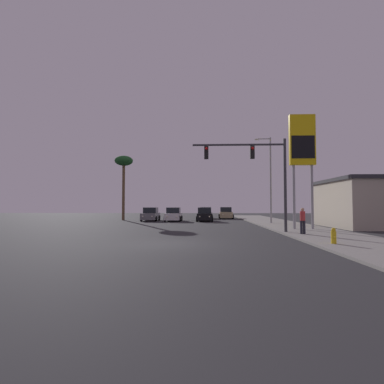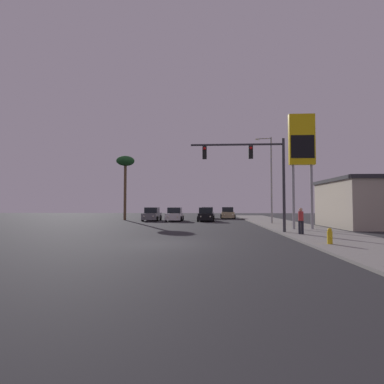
{
  "view_description": "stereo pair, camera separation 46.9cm",
  "coord_description": "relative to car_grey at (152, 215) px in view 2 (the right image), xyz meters",
  "views": [
    {
      "loc": [
        1.74,
        -15.17,
        1.95
      ],
      "look_at": [
        0.63,
        13.41,
        3.23
      ],
      "focal_mm": 28.0,
      "sensor_mm": 36.0,
      "label": 1
    },
    {
      "loc": [
        2.21,
        -15.15,
        1.95
      ],
      "look_at": [
        0.63,
        13.41,
        3.23
      ],
      "focal_mm": 28.0,
      "sensor_mm": 36.0,
      "label": 2
    }
  ],
  "objects": [
    {
      "name": "car_silver",
      "position": [
        6.98,
        6.73,
        0.0
      ],
      "size": [
        2.04,
        4.32,
        1.68
      ],
      "rotation": [
        0.0,
        0.0,
        3.13
      ],
      "color": "#B7B7BC",
      "rests_on": "ground"
    },
    {
      "name": "car_black",
      "position": [
        6.8,
        -0.55,
        0.0
      ],
      "size": [
        2.04,
        4.31,
        1.68
      ],
      "rotation": [
        0.0,
        0.0,
        3.14
      ],
      "color": "black",
      "rests_on": "ground"
    },
    {
      "name": "sidewalk_right",
      "position": [
        14.45,
        -12.43,
        -0.7
      ],
      "size": [
        5.0,
        60.0,
        0.12
      ],
      "color": "gray",
      "rests_on": "ground"
    },
    {
      "name": "street_lamp",
      "position": [
        13.6,
        -6.03,
        4.36
      ],
      "size": [
        1.74,
        0.24,
        9.0
      ],
      "color": "#99999E",
      "rests_on": "sidewalk_right"
    },
    {
      "name": "pedestrian_on_sidewalk",
      "position": [
        13.05,
        -18.1,
        0.27
      ],
      "size": [
        0.34,
        0.32,
        1.67
      ],
      "color": "#23232D",
      "rests_on": "sidewalk_right"
    },
    {
      "name": "ground_plane",
      "position": [
        4.95,
        -22.43,
        -0.76
      ],
      "size": [
        120.0,
        120.0,
        0.0
      ],
      "primitive_type": "plane",
      "color": "#28282B"
    },
    {
      "name": "palm_tree_mid",
      "position": [
        -3.92,
        1.57,
        6.65
      ],
      "size": [
        2.4,
        2.4,
        8.54
      ],
      "color": "brown",
      "rests_on": "ground"
    },
    {
      "name": "traffic_light_mast",
      "position": [
        10.55,
        -16.59,
        3.92
      ],
      "size": [
        6.56,
        0.36,
        6.5
      ],
      "color": "#38383D",
      "rests_on": "sidewalk_right"
    },
    {
      "name": "car_white",
      "position": [
        2.95,
        -0.46,
        0.0
      ],
      "size": [
        2.04,
        4.32,
        1.68
      ],
      "rotation": [
        0.0,
        0.0,
        3.13
      ],
      "color": "silver",
      "rests_on": "ground"
    },
    {
      "name": "fire_hydrant",
      "position": [
        12.92,
        -22.96,
        -0.27
      ],
      "size": [
        0.24,
        0.34,
        0.76
      ],
      "color": "gold",
      "rests_on": "sidewalk_right"
    },
    {
      "name": "car_tan",
      "position": [
        9.96,
        6.68,
        0.0
      ],
      "size": [
        2.04,
        4.34,
        1.68
      ],
      "rotation": [
        0.0,
        0.0,
        3.1
      ],
      "color": "tan",
      "rests_on": "ground"
    },
    {
      "name": "car_grey",
      "position": [
        0.0,
        0.0,
        0.0
      ],
      "size": [
        2.04,
        4.31,
        1.68
      ],
      "rotation": [
        0.0,
        0.0,
        3.14
      ],
      "color": "slate",
      "rests_on": "ground"
    },
    {
      "name": "gas_station_sign",
      "position": [
        14.49,
        -13.88,
        5.86
      ],
      "size": [
        2.0,
        0.42,
        9.0
      ],
      "color": "#99999E",
      "rests_on": "sidewalk_right"
    }
  ]
}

